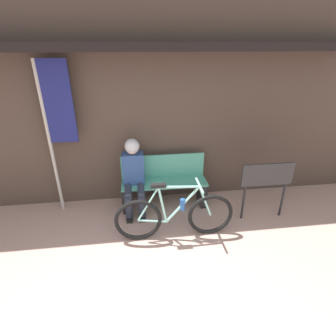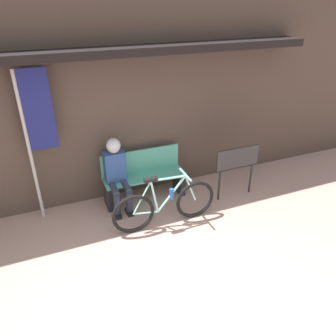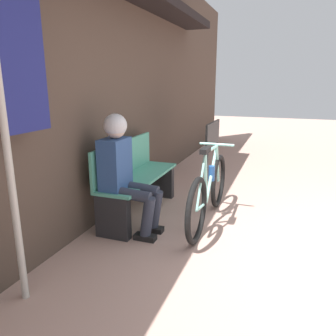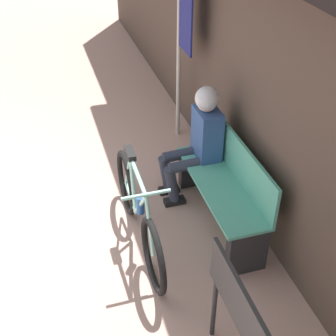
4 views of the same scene
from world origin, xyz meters
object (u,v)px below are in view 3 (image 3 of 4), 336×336
at_px(bicycle, 209,191).
at_px(signboard, 213,139).
at_px(park_bench_near, 136,181).
at_px(banner_pole, 15,79).
at_px(person_seated, 123,166).

bearing_deg(bicycle, signboard, 11.51).
xyz_separation_m(park_bench_near, banner_pole, (-1.58, 0.08, 1.15)).
xyz_separation_m(park_bench_near, person_seated, (-0.49, -0.10, 0.31)).
bearing_deg(signboard, park_bench_near, 159.55).
height_order(banner_pole, signboard, banner_pole).
xyz_separation_m(person_seated, banner_pole, (-1.08, 0.18, 0.83)).
relative_size(banner_pole, signboard, 2.50).
distance_m(park_bench_near, banner_pole, 1.95).
distance_m(person_seated, signboard, 2.05).
bearing_deg(park_bench_near, person_seated, -168.53).
bearing_deg(bicycle, park_bench_near, 93.94).
height_order(person_seated, banner_pole, banner_pole).
height_order(park_bench_near, signboard, signboard).
relative_size(park_bench_near, person_seated, 1.14).
xyz_separation_m(bicycle, banner_pole, (-1.63, 0.94, 1.19)).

